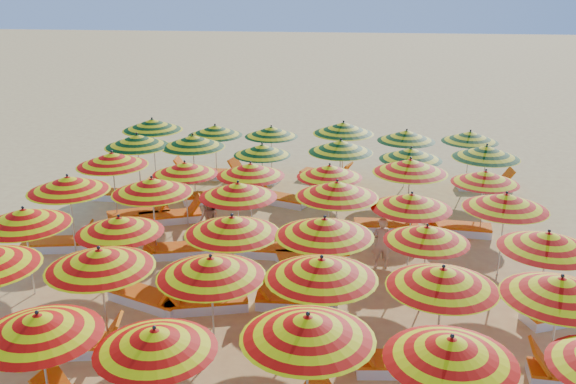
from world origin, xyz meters
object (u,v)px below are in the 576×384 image
Objects in this scene: umbrella_21 at (337,189)px; umbrella_7 at (100,259)px; lounger_7 at (149,298)px; lounger_23 at (253,176)px; umbrella_15 at (325,227)px; lounger_15 at (140,214)px; umbrella_13 at (119,225)px; umbrella_30 at (137,141)px; lounger_4 at (77,345)px; lounger_25 at (486,184)px; umbrella_10 at (443,278)px; umbrella_19 at (152,186)px; lounger_22 at (200,173)px; umbrella_36 at (152,125)px; umbrella_8 at (211,267)px; lounger_11 at (60,244)px; umbrella_9 at (321,268)px; umbrella_38 at (271,132)px; umbrella_18 at (68,184)px; umbrella_32 at (262,150)px; umbrella_20 at (238,190)px; lounger_20 at (210,197)px; umbrella_1 at (39,325)px; umbrella_12 at (24,217)px; umbrella_17 at (548,241)px; umbrella_40 at (406,136)px; umbrella_22 at (412,201)px; lounger_16 at (172,216)px; umbrella_25 at (185,168)px; beachgoer_a at (381,243)px; umbrella_4 at (451,349)px; umbrella_23 at (506,201)px; lounger_13 at (261,249)px; umbrella_33 at (341,146)px; lounger_5 at (401,363)px; umbrella_16 at (427,234)px; lounger_18 at (456,228)px; umbrella_3 at (308,327)px; lounger_19 at (124,195)px; umbrella_31 at (193,141)px; umbrella_41 at (470,136)px; lounger_17 at (388,226)px; umbrella_2 at (155,340)px; umbrella_28 at (410,166)px; lounger_14 at (314,256)px; umbrella_27 at (330,171)px; lounger_12 at (177,250)px; umbrella_14 at (232,225)px; lounger_9 at (295,300)px; umbrella_34 at (411,154)px; umbrella_35 at (486,152)px; lounger_8 at (204,303)px.

umbrella_7 is at bearing -133.71° from umbrella_21.
lounger_7 and lounger_23 have the same top height.
lounger_15 is at bearing 139.99° from umbrella_15.
umbrella_13 is 6.46m from umbrella_30.
lounger_4 is 13.83m from lounger_25.
umbrella_15 reaches higher than umbrella_10.
umbrella_13 is 2.21m from umbrella_19.
umbrella_19 is at bearing 92.70° from lounger_22.
umbrella_36 reaches higher than lounger_15.
lounger_11 is (-4.88, 4.23, -1.64)m from umbrella_8.
lounger_25 is (9.00, 8.26, -1.54)m from umbrella_13.
umbrella_38 is (-2.25, 10.42, -0.20)m from umbrella_9.
umbrella_18 is 6.77m from lounger_22.
umbrella_19 is at bearing -115.70° from umbrella_32.
umbrella_9 is 4.76m from umbrella_20.
umbrella_1 is at bearing 68.64° from lounger_20.
umbrella_12 is 10.56m from umbrella_17.
umbrella_40 is (2.15, 8.21, -0.14)m from umbrella_15.
umbrella_22 reaches higher than lounger_16.
beachgoer_a is at bearing -22.16° from umbrella_25.
umbrella_4 is 1.25× the size of lounger_7.
umbrella_13 is 8.52m from umbrella_17.
umbrella_17 is 1.00× the size of umbrella_30.
umbrella_23 is 1.39× the size of lounger_22.
umbrella_40 is 1.30× the size of lounger_13.
umbrella_15 is at bearing -91.17° from umbrella_33.
lounger_4 is (-2.22, -4.44, -1.58)m from umbrella_20.
umbrella_19 is 8.17m from umbrella_23.
umbrella_33 is 1.26× the size of lounger_5.
lounger_23 is (1.43, 6.12, -1.66)m from umbrella_19.
umbrella_40 is (8.40, 6.09, -0.12)m from umbrella_18.
lounger_18 is (1.27, 4.06, -1.48)m from umbrella_16.
umbrella_3 is 11.90m from lounger_19.
umbrella_31 is 4.42m from umbrella_33.
umbrella_41 is at bearing 52.02° from umbrella_7.
umbrella_21 is at bearing 20.31° from umbrella_12.
umbrella_25 is 5.66m from lounger_17.
lounger_16 is (-2.26, 8.53, -1.52)m from umbrella_2.
lounger_16 and lounger_25 have the same top height.
umbrella_12 is 9.08m from lounger_17.
umbrella_28 reaches higher than umbrella_7.
lounger_14 is 1.00× the size of lounger_23.
umbrella_27 is at bearing -127.20° from lounger_13.
umbrella_12 is 1.28× the size of lounger_12.
umbrella_33 is at bearing 103.23° from umbrella_10.
umbrella_18 is at bearing 154.19° from umbrella_14.
lounger_9 is at bearing 123.08° from lounger_23.
umbrella_4 is at bearing -91.12° from umbrella_34.
umbrella_35 is 1.14× the size of lounger_16.
umbrella_18 is 1.35× the size of lounger_8.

